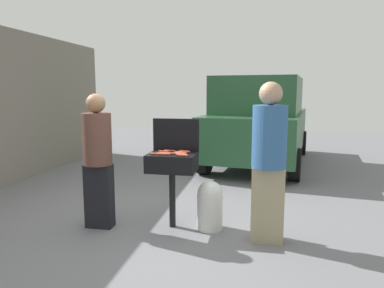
{
  "coord_description": "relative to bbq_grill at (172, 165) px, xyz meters",
  "views": [
    {
      "loc": [
        1.34,
        -4.4,
        1.73
      ],
      "look_at": [
        0.42,
        0.39,
        1.0
      ],
      "focal_mm": 33.79,
      "sensor_mm": 36.0,
      "label": 1
    }
  ],
  "objects": [
    {
      "name": "hot_dog_0",
      "position": [
        0.12,
        0.02,
        0.16
      ],
      "size": [
        0.13,
        0.03,
        0.03
      ],
      "primitive_type": "cylinder",
      "rotation": [
        0.0,
        1.57,
        0.02
      ],
      "color": "#B74C33",
      "rests_on": "bbq_grill"
    },
    {
      "name": "grill_lid_open",
      "position": [
        0.0,
        0.22,
        0.36
      ],
      "size": [
        0.6,
        0.05,
        0.42
      ],
      "primitive_type": "cube",
      "color": "black",
      "rests_on": "bbq_grill"
    },
    {
      "name": "hot_dog_2",
      "position": [
        -0.07,
        0.14,
        0.16
      ],
      "size": [
        0.13,
        0.03,
        0.03
      ],
      "primitive_type": "cylinder",
      "rotation": [
        0.0,
        1.57,
        -0.06
      ],
      "color": "#B74C33",
      "rests_on": "bbq_grill"
    },
    {
      "name": "ground_plane",
      "position": [
        -0.26,
        0.11,
        -0.8
      ],
      "size": [
        24.0,
        24.0,
        0.0
      ],
      "primitive_type": "plane",
      "color": "slate"
    },
    {
      "name": "parked_minivan",
      "position": [
        1.05,
        4.32,
        0.22
      ],
      "size": [
        2.54,
        4.63,
        2.02
      ],
      "rotation": [
        0.0,
        0.0,
        3.0
      ],
      "color": "#234C2D",
      "rests_on": "ground"
    },
    {
      "name": "hot_dog_13",
      "position": [
        0.15,
        -0.12,
        0.16
      ],
      "size": [
        0.13,
        0.03,
        0.03
      ],
      "primitive_type": "cylinder",
      "rotation": [
        0.0,
        1.57,
        0.03
      ],
      "color": "#B74C33",
      "rests_on": "bbq_grill"
    },
    {
      "name": "propane_tank",
      "position": [
        0.48,
        0.01,
        -0.48
      ],
      "size": [
        0.32,
        0.32,
        0.62
      ],
      "color": "silver",
      "rests_on": "ground"
    },
    {
      "name": "hot_dog_5",
      "position": [
        0.14,
        0.1,
        0.16
      ],
      "size": [
        0.13,
        0.04,
        0.03
      ],
      "primitive_type": "cylinder",
      "rotation": [
        0.0,
        1.57,
        0.1
      ],
      "color": "#B74C33",
      "rests_on": "bbq_grill"
    },
    {
      "name": "person_right",
      "position": [
        1.17,
        -0.24,
        0.19
      ],
      "size": [
        0.38,
        0.38,
        1.82
      ],
      "rotation": [
        0.0,
        0.0,
        2.96
      ],
      "color": "gray",
      "rests_on": "ground"
    },
    {
      "name": "hot_dog_7",
      "position": [
        -0.13,
        0.07,
        0.16
      ],
      "size": [
        0.13,
        0.03,
        0.03
      ],
      "primitive_type": "cylinder",
      "rotation": [
        0.0,
        1.57,
        0.04
      ],
      "color": "#B74C33",
      "rests_on": "bbq_grill"
    },
    {
      "name": "bbq_grill",
      "position": [
        0.0,
        0.0,
        0.0
      ],
      "size": [
        0.6,
        0.44,
        0.95
      ],
      "color": "black",
      "rests_on": "ground"
    },
    {
      "name": "hot_dog_1",
      "position": [
        0.13,
        -0.09,
        0.16
      ],
      "size": [
        0.13,
        0.03,
        0.03
      ],
      "primitive_type": "cylinder",
      "rotation": [
        0.0,
        1.57,
        -0.0
      ],
      "color": "#B74C33",
      "rests_on": "bbq_grill"
    },
    {
      "name": "hot_dog_4",
      "position": [
        -0.11,
        -0.07,
        0.16
      ],
      "size": [
        0.13,
        0.03,
        0.03
      ],
      "primitive_type": "cylinder",
      "rotation": [
        0.0,
        1.57,
        0.01
      ],
      "color": "#AD4228",
      "rests_on": "bbq_grill"
    },
    {
      "name": "hot_dog_9",
      "position": [
        0.17,
        -0.15,
        0.16
      ],
      "size": [
        0.13,
        0.04,
        0.03
      ],
      "primitive_type": "cylinder",
      "rotation": [
        0.0,
        1.57,
        -0.1
      ],
      "color": "#B74C33",
      "rests_on": "bbq_grill"
    },
    {
      "name": "hot_dog_14",
      "position": [
        -0.18,
        -0.11,
        0.16
      ],
      "size": [
        0.13,
        0.03,
        0.03
      ],
      "primitive_type": "cylinder",
      "rotation": [
        0.0,
        1.57,
        0.05
      ],
      "color": "#C6593D",
      "rests_on": "bbq_grill"
    },
    {
      "name": "hot_dog_12",
      "position": [
        -0.06,
        -0.11,
        0.16
      ],
      "size": [
        0.13,
        0.03,
        0.03
      ],
      "primitive_type": "cylinder",
      "rotation": [
        0.0,
        1.57,
        0.01
      ],
      "color": "#C6593D",
      "rests_on": "bbq_grill"
    },
    {
      "name": "hot_dog_3",
      "position": [
        0.05,
        -0.05,
        0.16
      ],
      "size": [
        0.13,
        0.03,
        0.03
      ],
      "primitive_type": "cylinder",
      "rotation": [
        0.0,
        1.57,
        0.03
      ],
      "color": "#C6593D",
      "rests_on": "bbq_grill"
    },
    {
      "name": "hot_dog_8",
      "position": [
        0.12,
        0.14,
        0.16
      ],
      "size": [
        0.13,
        0.04,
        0.03
      ],
      "primitive_type": "cylinder",
      "rotation": [
        0.0,
        1.57,
        -0.12
      ],
      "color": "#AD4228",
      "rests_on": "bbq_grill"
    },
    {
      "name": "hot_dog_6",
      "position": [
        0.08,
        0.07,
        0.16
      ],
      "size": [
        0.13,
        0.03,
        0.03
      ],
      "primitive_type": "cylinder",
      "rotation": [
        0.0,
        1.57,
        0.04
      ],
      "color": "#AD4228",
      "rests_on": "bbq_grill"
    },
    {
      "name": "person_left",
      "position": [
        -0.91,
        -0.18,
        0.12
      ],
      "size": [
        0.35,
        0.35,
        1.69
      ],
      "rotation": [
        0.0,
        0.0,
        0.11
      ],
      "color": "black",
      "rests_on": "ground"
    },
    {
      "name": "hot_dog_10",
      "position": [
        -0.08,
        -0.04,
        0.16
      ],
      "size": [
        0.13,
        0.04,
        0.03
      ],
      "primitive_type": "cylinder",
      "rotation": [
        0.0,
        1.57,
        0.1
      ],
      "color": "#C6593D",
      "rests_on": "bbq_grill"
    },
    {
      "name": "hot_dog_11",
      "position": [
        0.11,
        -0.02,
        0.16
      ],
      "size": [
        0.13,
        0.03,
        0.03
      ],
      "primitive_type": "cylinder",
      "rotation": [
        0.0,
        1.57,
        -0.05
      ],
      "color": "#B74C33",
      "rests_on": "bbq_grill"
    }
  ]
}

